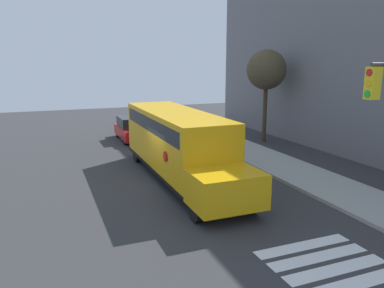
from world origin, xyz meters
name	(u,v)px	position (x,y,z in m)	size (l,w,h in m)	color
ground_plane	(167,184)	(0.00, 0.00, 0.00)	(60.00, 60.00, 0.00)	#333335
sidewalk_strip	(286,168)	(0.00, 6.50, 0.07)	(44.00, 3.00, 0.15)	#9E9E99
crosswalk_stripes	(346,276)	(8.87, 2.00, 0.00)	(4.00, 3.20, 0.01)	white
school_bus	(178,141)	(-0.66, 0.78, 1.81)	(10.84, 2.57, 3.17)	#EAA80F
parked_car	(132,129)	(-10.38, 0.76, 0.78)	(4.21, 1.74, 1.61)	red
tree_far_sidewalk	(266,70)	(-6.37, 9.17, 4.88)	(2.67, 2.67, 6.26)	#423323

